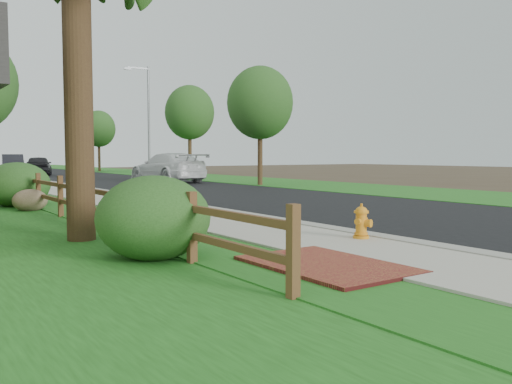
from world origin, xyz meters
TOP-DOWN VIEW (x-y plane):
  - ground at (0.00, 0.00)m, footprint 120.00×120.00m
  - road at (4.60, 35.00)m, footprint 8.00×90.00m
  - curb at (0.40, 35.00)m, footprint 0.40×90.00m
  - wet_gutter at (0.75, 35.00)m, footprint 0.50×90.00m
  - verge_far at (11.50, 35.00)m, footprint 6.00×90.00m
  - brick_patch at (-2.20, -1.00)m, footprint 1.60×2.40m
  - ranch_fence at (-3.60, 6.40)m, footprint 0.12×16.92m
  - fire_hydrant at (-0.10, 0.39)m, footprint 0.42×0.34m
  - white_suv at (6.42, 22.43)m, footprint 2.83×6.01m
  - dark_car_mid at (2.48, 36.97)m, footprint 2.94×4.74m
  - dark_car_far at (2.09, 44.89)m, footprint 2.50×5.16m
  - streetlight at (9.26, 32.02)m, footprint 1.91×0.42m
  - boulder at (-3.90, 9.71)m, footprint 0.99×0.74m
  - shrub_a at (-3.90, 1.10)m, footprint 1.93×1.93m
  - shrub_c at (-3.90, 11.39)m, footprint 2.08×2.08m
  - shrub_d at (-3.90, 11.58)m, footprint 2.54×2.54m
  - tree_near_right at (9.00, 16.66)m, footprint 3.46×3.46m
  - tree_mid_right at (13.00, 32.21)m, footprint 3.94×3.94m
  - tree_far_right at (9.65, 44.35)m, footprint 3.14×3.14m

SIDE VIEW (x-z plane):
  - ground at x=0.00m, z-range 0.00..0.00m
  - road at x=4.60m, z-range 0.00..0.02m
  - verge_far at x=11.50m, z-range 0.00..0.04m
  - wet_gutter at x=0.75m, z-range 0.02..0.02m
  - brick_patch at x=-2.20m, z-range 0.00..0.11m
  - curb at x=0.40m, z-range 0.00..0.12m
  - boulder at x=-3.90m, z-range 0.00..0.65m
  - fire_hydrant at x=-0.10m, z-range 0.07..0.72m
  - ranch_fence at x=-3.60m, z-range 0.07..1.17m
  - shrub_a at x=-3.90m, z-range 0.00..1.32m
  - shrub_d at x=-3.90m, z-range 0.00..1.39m
  - shrub_c at x=-3.90m, z-range 0.00..1.40m
  - dark_car_mid at x=2.48m, z-range 0.02..1.53m
  - dark_car_far at x=2.09m, z-range 0.02..1.65m
  - white_suv at x=6.42m, z-range 0.02..1.71m
  - tree_far_right at x=9.65m, z-range 1.15..6.95m
  - tree_near_right at x=9.00m, z-range 1.20..7.43m
  - streetlight at x=9.26m, z-range 0.55..8.81m
  - tree_mid_right at x=13.00m, z-range 1.39..8.54m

